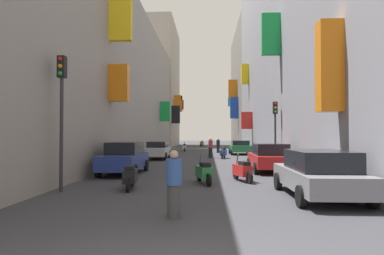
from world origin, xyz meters
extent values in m
plane|color=#38383D|center=(0.00, 30.00, 0.00)|extent=(140.00, 140.00, 0.00)
cube|color=gray|center=(-8.00, 21.45, 6.39)|extent=(6.00, 42.91, 12.79)
cube|color=yellow|center=(-4.38, 14.24, 8.34)|extent=(1.24, 0.41, 2.31)
cube|color=green|center=(-4.41, 33.79, 4.62)|extent=(1.18, 0.53, 2.27)
cube|color=orange|center=(-4.47, 14.29, 4.82)|extent=(1.07, 0.61, 2.06)
cube|color=#9E9384|center=(-8.00, 52.68, 10.30)|extent=(6.00, 14.65, 20.59)
cube|color=orange|center=(-4.49, 50.28, 7.11)|extent=(1.03, 0.40, 2.74)
cube|color=black|center=(-4.39, 51.04, 7.13)|extent=(1.23, 0.47, 2.64)
cube|color=red|center=(-4.34, 53.03, 7.14)|extent=(1.31, 0.44, 1.66)
cube|color=orange|center=(-4.36, 48.99, 6.61)|extent=(1.28, 0.54, 1.87)
cube|color=black|center=(-4.37, 45.97, 5.00)|extent=(1.27, 0.49, 2.69)
cube|color=green|center=(4.42, 16.90, 8.24)|extent=(1.15, 0.38, 2.61)
cube|color=orange|center=(4.61, 7.62, 4.28)|extent=(0.78, 0.62, 3.10)
cube|color=gray|center=(8.00, 29.62, 10.64)|extent=(6.00, 20.60, 21.28)
cube|color=red|center=(4.44, 29.86, 3.39)|extent=(1.12, 0.44, 1.73)
cube|color=yellow|center=(4.59, 32.52, 8.62)|extent=(0.82, 0.56, 2.19)
cube|color=slate|center=(8.00, 49.96, 9.39)|extent=(6.00, 20.08, 18.79)
cube|color=blue|center=(4.40, 44.90, 5.90)|extent=(1.20, 0.50, 3.13)
cube|color=#19B2BF|center=(4.43, 50.93, 7.39)|extent=(1.15, 0.59, 1.45)
cube|color=orange|center=(4.32, 46.30, 8.86)|extent=(1.37, 0.47, 2.85)
cube|color=#B7B7BC|center=(-3.56, 22.46, 0.61)|extent=(1.66, 4.22, 0.63)
cube|color=black|center=(-3.56, 22.67, 1.16)|extent=(1.46, 2.36, 0.46)
cylinder|color=black|center=(-2.73, 21.07, 0.30)|extent=(0.18, 0.60, 0.60)
cylinder|color=black|center=(-4.38, 21.07, 0.30)|extent=(0.18, 0.60, 0.60)
cylinder|color=black|center=(-2.73, 23.85, 0.30)|extent=(0.18, 0.60, 0.60)
cylinder|color=black|center=(-4.38, 23.85, 0.30)|extent=(0.18, 0.60, 0.60)
cube|color=slate|center=(3.88, 6.70, 0.59)|extent=(1.84, 4.38, 0.58)
cube|color=black|center=(3.88, 6.49, 1.17)|extent=(1.62, 2.45, 0.59)
cylinder|color=black|center=(2.96, 8.15, 0.30)|extent=(0.18, 0.60, 0.60)
cylinder|color=black|center=(4.80, 8.15, 0.30)|extent=(0.18, 0.60, 0.60)
cylinder|color=black|center=(2.96, 5.26, 0.30)|extent=(0.18, 0.60, 0.60)
cylinder|color=black|center=(4.80, 5.26, 0.30)|extent=(0.18, 0.60, 0.60)
cube|color=#236638|center=(3.65, 28.95, 0.61)|extent=(1.83, 4.08, 0.62)
cube|color=black|center=(3.65, 28.75, 1.15)|extent=(1.61, 2.28, 0.46)
cylinder|color=black|center=(2.74, 30.30, 0.30)|extent=(0.18, 0.60, 0.60)
cylinder|color=black|center=(4.56, 30.30, 0.30)|extent=(0.18, 0.60, 0.60)
cylinder|color=black|center=(2.74, 27.60, 0.30)|extent=(0.18, 0.60, 0.60)
cylinder|color=black|center=(4.56, 27.60, 0.30)|extent=(0.18, 0.60, 0.60)
cube|color=#B21E1E|center=(3.72, 13.86, 0.60)|extent=(1.79, 4.04, 0.60)
cube|color=black|center=(3.72, 13.65, 1.20)|extent=(1.58, 2.26, 0.59)
cylinder|color=black|center=(2.82, 15.19, 0.30)|extent=(0.18, 0.60, 0.60)
cylinder|color=black|center=(4.61, 15.19, 0.30)|extent=(0.18, 0.60, 0.60)
cylinder|color=black|center=(2.82, 12.52, 0.30)|extent=(0.18, 0.60, 0.60)
cylinder|color=black|center=(4.61, 12.52, 0.30)|extent=(0.18, 0.60, 0.60)
cube|color=navy|center=(-3.69, 12.46, 0.64)|extent=(1.68, 4.23, 0.69)
cube|color=black|center=(-3.69, 12.68, 1.29)|extent=(1.48, 2.37, 0.59)
cylinder|color=black|center=(-2.85, 11.07, 0.30)|extent=(0.18, 0.60, 0.60)
cylinder|color=black|center=(-4.53, 11.07, 0.30)|extent=(0.18, 0.60, 0.60)
cylinder|color=black|center=(-2.85, 13.86, 0.30)|extent=(0.18, 0.60, 0.60)
cylinder|color=black|center=(-4.53, 13.86, 0.30)|extent=(0.18, 0.60, 0.60)
cube|color=#287F3D|center=(0.30, 9.45, 0.46)|extent=(0.74, 1.25, 0.45)
cube|color=black|center=(0.36, 9.24, 0.77)|extent=(0.46, 0.63, 0.16)
cylinder|color=#4C4C51|center=(0.14, 10.02, 0.79)|extent=(0.13, 0.28, 0.68)
cylinder|color=black|center=(0.10, 10.16, 0.24)|extent=(0.23, 0.49, 0.48)
cylinder|color=black|center=(0.50, 8.74, 0.24)|extent=(0.23, 0.49, 0.48)
cube|color=black|center=(-2.33, 8.05, 0.46)|extent=(0.57, 1.17, 0.45)
cube|color=black|center=(-2.31, 7.84, 0.77)|extent=(0.39, 0.60, 0.16)
cylinder|color=#4C4C51|center=(-2.40, 8.61, 0.79)|extent=(0.09, 0.28, 0.68)
cylinder|color=black|center=(-2.42, 8.75, 0.24)|extent=(0.16, 0.49, 0.48)
cylinder|color=black|center=(-2.25, 7.35, 0.24)|extent=(0.16, 0.49, 0.48)
cube|color=orange|center=(-0.44, 49.39, 0.46)|extent=(0.68, 1.11, 0.45)
cube|color=black|center=(-0.49, 49.20, 0.77)|extent=(0.45, 0.62, 0.16)
cylinder|color=#4C4C51|center=(-0.32, 49.89, 0.79)|extent=(0.12, 0.28, 0.68)
cylinder|color=black|center=(-0.29, 50.02, 0.24)|extent=(0.21, 0.49, 0.48)
cylinder|color=black|center=(-0.60, 48.76, 0.24)|extent=(0.21, 0.49, 0.48)
cube|color=#2D4CAD|center=(1.76, 23.40, 0.46)|extent=(0.63, 1.15, 0.45)
cube|color=black|center=(1.79, 23.60, 0.77)|extent=(0.41, 0.61, 0.16)
cylinder|color=#4C4C51|center=(1.66, 22.87, 0.79)|extent=(0.11, 0.28, 0.68)
cylinder|color=black|center=(1.64, 22.74, 0.24)|extent=(0.18, 0.49, 0.48)
cylinder|color=black|center=(1.88, 24.07, 0.24)|extent=(0.18, 0.49, 0.48)
cube|color=red|center=(1.91, 10.14, 0.46)|extent=(0.76, 1.18, 0.45)
cube|color=black|center=(1.97, 9.94, 0.77)|extent=(0.48, 0.63, 0.16)
cylinder|color=#4C4C51|center=(1.74, 10.66, 0.79)|extent=(0.14, 0.28, 0.68)
cylinder|color=black|center=(1.69, 10.79, 0.24)|extent=(0.24, 0.49, 0.48)
cylinder|color=black|center=(2.12, 9.49, 0.24)|extent=(0.24, 0.49, 0.48)
cube|color=silver|center=(-2.21, 34.21, 0.46)|extent=(0.54, 1.24, 0.45)
cube|color=black|center=(-2.19, 33.98, 0.77)|extent=(0.37, 0.59, 0.16)
cylinder|color=#4C4C51|center=(-2.26, 34.80, 0.79)|extent=(0.08, 0.28, 0.68)
cylinder|color=black|center=(-2.27, 34.95, 0.24)|extent=(0.14, 0.49, 0.48)
cylinder|color=black|center=(-2.14, 33.46, 0.24)|extent=(0.14, 0.49, 0.48)
cylinder|color=#3D3D3D|center=(-0.34, 4.02, 0.39)|extent=(0.35, 0.35, 0.77)
cylinder|color=#335199|center=(-0.34, 4.02, 1.08)|extent=(0.42, 0.42, 0.61)
sphere|color=tan|center=(-0.34, 4.02, 1.49)|extent=(0.21, 0.21, 0.21)
cylinder|color=#242424|center=(0.71, 23.86, 0.41)|extent=(0.34, 0.34, 0.83)
cylinder|color=maroon|center=(0.71, 23.86, 1.16)|extent=(0.40, 0.40, 0.66)
sphere|color=tan|center=(0.71, 23.86, 1.60)|extent=(0.22, 0.22, 0.22)
cylinder|color=black|center=(1.58, 31.53, 0.38)|extent=(0.44, 0.44, 0.76)
cylinder|color=black|center=(1.58, 31.53, 1.06)|extent=(0.52, 0.52, 0.60)
sphere|color=tan|center=(1.58, 31.53, 1.46)|extent=(0.21, 0.21, 0.21)
cylinder|color=#2D2D2D|center=(4.63, 16.75, 1.62)|extent=(0.12, 0.12, 3.24)
cube|color=black|center=(4.63, 16.75, 3.61)|extent=(0.26, 0.26, 0.75)
sphere|color=red|center=(4.63, 16.61, 3.86)|extent=(0.14, 0.14, 0.14)
sphere|color=orange|center=(4.63, 16.61, 3.61)|extent=(0.14, 0.14, 0.14)
sphere|color=green|center=(4.63, 16.61, 3.36)|extent=(0.14, 0.14, 0.14)
cylinder|color=#2D2D2D|center=(-4.55, 7.31, 1.96)|extent=(0.12, 0.12, 3.92)
cube|color=black|center=(-4.55, 7.31, 4.29)|extent=(0.26, 0.26, 0.75)
sphere|color=red|center=(-4.55, 7.17, 4.54)|extent=(0.14, 0.14, 0.14)
sphere|color=orange|center=(-4.55, 7.17, 4.29)|extent=(0.14, 0.14, 0.14)
sphere|color=green|center=(-4.55, 7.17, 4.04)|extent=(0.14, 0.14, 0.14)
camera|label=1|loc=(0.46, -3.71, 1.96)|focal=30.72mm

